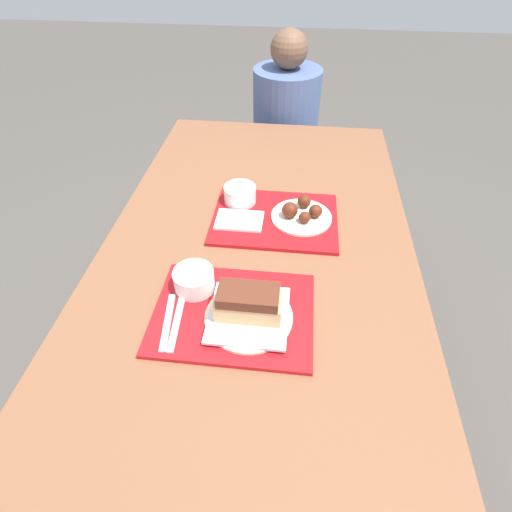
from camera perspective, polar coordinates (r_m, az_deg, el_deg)
The scene contains 13 objects.
ground_plane at distance 1.76m, azimuth 0.01°, elevation -18.40°, with size 12.00×12.00×0.00m, color #4C4742.
picnic_table at distance 1.22m, azimuth 0.02°, elevation -2.81°, with size 0.92×1.75×0.76m.
picnic_bench_far at distance 2.27m, azimuth 3.18°, elevation 11.65°, with size 0.87×0.28×0.44m.
tray_near at distance 1.00m, azimuth -3.24°, elevation -8.18°, with size 0.39×0.30×0.01m.
tray_far at distance 1.28m, azimuth 2.72°, elevation 5.33°, with size 0.39×0.30×0.01m.
bowl_coleslaw_near at distance 1.03m, azimuth -8.86°, elevation -3.27°, with size 0.10×0.10×0.06m.
brisket_sandwich_plate at distance 0.95m, azimuth -1.07°, elevation -7.50°, with size 0.21×0.21×0.10m.
plastic_fork_near at distance 0.99m, azimuth -12.51°, elevation -9.12°, with size 0.04×0.17×0.00m.
plastic_knife_near at distance 0.99m, azimuth -11.28°, elevation -9.28°, with size 0.03×0.17×0.00m.
bowl_coleslaw_far at distance 1.33m, azimuth -2.31°, elevation 8.91°, with size 0.10×0.10×0.06m.
wings_plate_far at distance 1.27m, azimuth 6.49°, elevation 6.15°, with size 0.19×0.19×0.06m.
napkin_far at distance 1.25m, azimuth -2.38°, elevation 5.12°, with size 0.15×0.10×0.01m.
person_seated_across at distance 2.11m, azimuth 4.28°, elevation 19.53°, with size 0.32×0.32×0.66m.
Camera 1 is at (0.10, -0.85, 1.54)m, focal length 28.00 mm.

